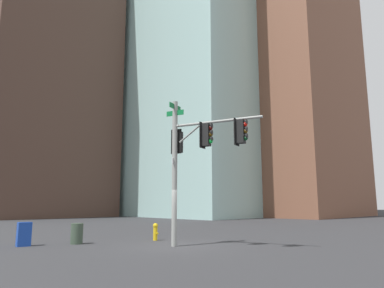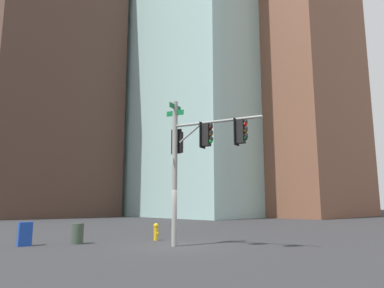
# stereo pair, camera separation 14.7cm
# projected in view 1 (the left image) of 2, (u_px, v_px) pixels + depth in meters

# --- Properties ---
(ground_plane) EXTENTS (200.00, 200.00, 0.00)m
(ground_plane) POSITION_uv_depth(u_px,v_px,m) (176.00, 246.00, 15.85)
(ground_plane) COLOR #2D2D30
(signal_pole_assembly) EXTENTS (4.45, 1.84, 6.64)m
(signal_pole_assembly) POSITION_uv_depth(u_px,v_px,m) (194.00, 149.00, 16.01)
(signal_pole_assembly) COLOR gray
(signal_pole_assembly) RESTS_ON ground_plane
(fire_hydrant) EXTENTS (0.34, 0.26, 0.87)m
(fire_hydrant) POSITION_uv_depth(u_px,v_px,m) (155.00, 231.00, 18.27)
(fire_hydrant) COLOR gold
(fire_hydrant) RESTS_ON ground_plane
(litter_bin) EXTENTS (0.56, 0.56, 0.95)m
(litter_bin) POSITION_uv_depth(u_px,v_px,m) (77.00, 234.00, 16.66)
(litter_bin) COLOR #384738
(litter_bin) RESTS_ON ground_plane
(newspaper_box) EXTENTS (0.52, 0.62, 1.05)m
(newspaper_box) POSITION_uv_depth(u_px,v_px,m) (24.00, 234.00, 15.81)
(newspaper_box) COLOR #193FA5
(newspaper_box) RESTS_ON ground_plane
(building_brick_nearside) EXTENTS (24.32, 19.62, 54.76)m
(building_brick_nearside) POSITION_uv_depth(u_px,v_px,m) (268.00, 51.00, 60.23)
(building_brick_nearside) COLOR brown
(building_brick_nearside) RESTS_ON ground_plane
(building_brick_midblock) EXTENTS (20.13, 17.40, 41.15)m
(building_brick_midblock) POSITION_uv_depth(u_px,v_px,m) (39.00, 80.00, 54.39)
(building_brick_midblock) COLOR #4C3328
(building_brick_midblock) RESTS_ON ground_plane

